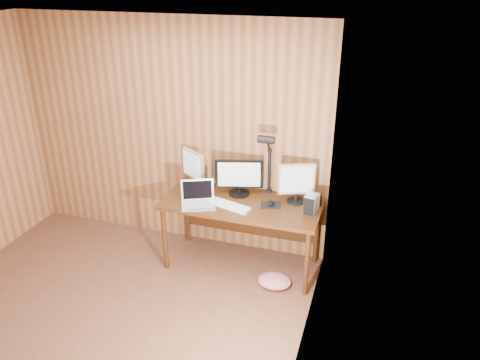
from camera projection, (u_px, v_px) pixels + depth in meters
The scene contains 14 objects.
room_shell at pixel (50, 222), 3.34m from camera, with size 4.00×4.00×4.00m.
desk at pixel (244, 210), 4.83m from camera, with size 1.60×0.70×0.75m.
monitor_center at pixel (239, 177), 4.79m from camera, with size 0.48×0.21×0.39m.
monitor_left at pixel (193, 168), 4.97m from camera, with size 0.32×0.22×0.40m.
monitor_right at pixel (297, 182), 4.62m from camera, with size 0.36×0.17×0.42m.
laptop at pixel (198, 199), 4.66m from camera, with size 0.40×0.37×0.24m.
keyboard at pixel (228, 205), 4.64m from camera, with size 0.49×0.27×0.02m.
mousepad at pixel (271, 205), 4.65m from camera, with size 0.20×0.16×0.00m, color black.
mouse at pixel (271, 203), 4.64m from camera, with size 0.07×0.11×0.04m, color black.
hard_drive at pixel (312, 204), 4.50m from camera, with size 0.14×0.18×0.18m.
phone at pixel (244, 212), 4.51m from camera, with size 0.08×0.12×0.01m.
speaker at pixel (319, 200), 4.63m from camera, with size 0.05×0.05×0.12m, color black.
desk_lamp at pixel (268, 156), 4.66m from camera, with size 0.17×0.24×0.73m.
fabric_pile at pixel (274, 281), 4.67m from camera, with size 0.34×0.28×0.11m, color #D4667C, non-canonical shape.
Camera 1 is at (2.17, -2.37, 2.92)m, focal length 35.00 mm.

